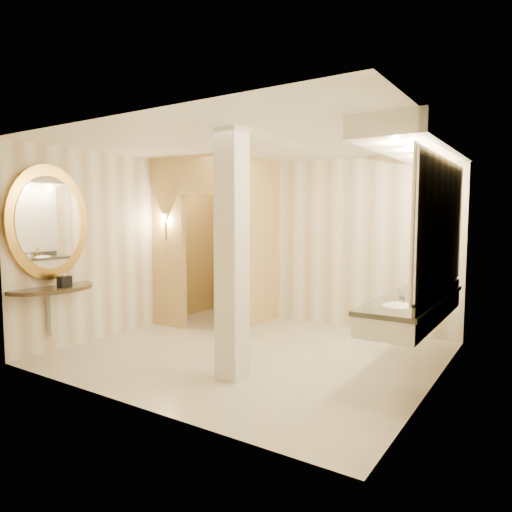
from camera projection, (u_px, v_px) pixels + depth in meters
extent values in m
plane|color=beige|center=(251.00, 353.00, 5.97)|extent=(4.50, 4.50, 0.00)
plane|color=white|center=(251.00, 143.00, 5.73)|extent=(4.50, 4.50, 0.00)
cube|color=white|center=(318.00, 242.00, 7.52)|extent=(4.50, 0.02, 2.70)
cube|color=white|center=(130.00, 263.00, 4.18)|extent=(4.50, 0.02, 2.70)
cube|color=white|center=(131.00, 244.00, 7.07)|extent=(0.02, 4.00, 2.70)
cube|color=white|center=(435.00, 259.00, 4.62)|extent=(0.02, 4.00, 2.70)
cube|color=#F0C97D|center=(253.00, 243.00, 7.33)|extent=(0.10, 1.50, 2.70)
cube|color=#F0C97D|center=(169.00, 243.00, 7.31)|extent=(0.65, 0.10, 2.70)
cube|color=#F0C97D|center=(203.00, 175.00, 6.82)|extent=(0.80, 0.10, 0.60)
cube|color=beige|center=(235.00, 263.00, 7.10)|extent=(0.25, 0.79, 2.10)
cylinder|color=gold|center=(165.00, 231.00, 7.24)|extent=(0.03, 0.03, 0.30)
cone|color=beige|center=(165.00, 218.00, 7.22)|extent=(0.14, 0.14, 0.14)
cube|color=beige|center=(413.00, 309.00, 5.18)|extent=(0.60, 2.29, 0.24)
cube|color=black|center=(414.00, 299.00, 5.17)|extent=(0.64, 2.33, 0.05)
cube|color=black|center=(440.00, 295.00, 5.01)|extent=(0.03, 2.29, 0.10)
ellipsoid|color=white|center=(398.00, 310.00, 4.65)|extent=(0.40, 0.44, 0.15)
cylinder|color=gold|center=(419.00, 299.00, 4.53)|extent=(0.03, 0.03, 0.22)
ellipsoid|color=white|center=(426.00, 293.00, 5.68)|extent=(0.40, 0.44, 0.15)
cylinder|color=gold|center=(444.00, 284.00, 5.56)|extent=(0.03, 0.03, 0.22)
cube|color=white|center=(442.00, 224.00, 4.94)|extent=(0.03, 2.29, 1.40)
cube|color=beige|center=(419.00, 142.00, 5.01)|extent=(0.75, 2.49, 0.22)
cylinder|color=black|center=(49.00, 288.00, 5.94)|extent=(1.14, 1.14, 0.05)
cube|color=beige|center=(52.00, 311.00, 5.94)|extent=(0.10, 0.10, 0.60)
cylinder|color=gold|center=(48.00, 222.00, 5.85)|extent=(0.07, 1.14, 1.14)
cylinder|color=white|center=(49.00, 222.00, 5.83)|extent=(0.02, 0.91, 0.91)
cube|color=beige|center=(232.00, 256.00, 4.91)|extent=(0.28, 0.28, 2.70)
cube|color=black|center=(64.00, 281.00, 5.85)|extent=(0.16, 0.16, 0.14)
imported|color=white|center=(240.00, 294.00, 8.00)|extent=(0.60, 0.88, 0.83)
imported|color=beige|center=(412.00, 287.00, 5.42)|extent=(0.07, 0.08, 0.14)
imported|color=silver|center=(416.00, 289.00, 5.32)|extent=(0.11, 0.11, 0.12)
imported|color=#C6B28C|center=(402.00, 289.00, 5.08)|extent=(0.09, 0.09, 0.20)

